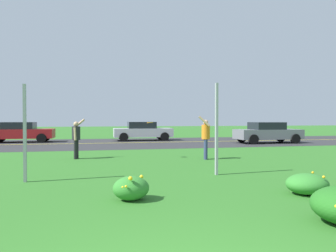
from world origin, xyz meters
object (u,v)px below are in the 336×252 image
sign_post_near_path (25,133)px  person_thrower_dark_shirt (76,137)px  car_gray_rightmost (268,132)px  car_silver_center_right (143,131)px  person_catcher_orange_shirt (206,136)px  sign_post_by_roadside (217,129)px  car_red_center_left (20,132)px  frisbee_orange (150,122)px

sign_post_near_path → person_thrower_dark_shirt: bearing=78.4°
car_gray_rightmost → car_silver_center_right: bearing=151.2°
person_catcher_orange_shirt → person_thrower_dark_shirt: bearing=165.9°
sign_post_by_roadside → car_silver_center_right: 15.44m
car_red_center_left → person_thrower_dark_shirt: bearing=-66.6°
car_silver_center_right → car_gray_rightmost: same height
sign_post_near_path → person_catcher_orange_shirt: sign_post_near_path is taller
person_catcher_orange_shirt → frisbee_orange: (-2.20, 0.76, 0.54)m
car_silver_center_right → car_gray_rightmost: (8.14, -4.47, 0.00)m
car_gray_rightmost → sign_post_by_roadside: bearing=-126.2°
person_thrower_dark_shirt → car_silver_center_right: (4.24, 10.62, -0.20)m
sign_post_by_roadside → person_catcher_orange_shirt: sign_post_by_roadside is taller
car_red_center_left → sign_post_near_path: bearing=-76.7°
sign_post_by_roadside → car_silver_center_right: sign_post_by_roadside is taller
frisbee_orange → car_gray_rightmost: size_ratio=0.06×
sign_post_near_path → car_gray_rightmost: (13.36, 10.89, -0.56)m
car_silver_center_right → person_catcher_orange_shirt: bearing=-85.2°
sign_post_near_path → sign_post_by_roadside: 5.33m
car_red_center_left → car_silver_center_right: same height
sign_post_by_roadside → car_red_center_left: 17.86m
person_thrower_dark_shirt → car_gray_rightmost: 13.83m
person_thrower_dark_shirt → sign_post_near_path: bearing=-101.6°
sign_post_by_roadside → person_thrower_dark_shirt: 6.51m
car_gray_rightmost → person_catcher_orange_shirt: bearing=-133.8°
sign_post_by_roadside → car_red_center_left: (-8.96, 15.43, -0.63)m
sign_post_by_roadside → frisbee_orange: 4.47m
sign_post_near_path → car_red_center_left: bearing=103.3°
frisbee_orange → car_gray_rightmost: (9.35, 6.70, -0.78)m
sign_post_by_roadside → car_red_center_left: bearing=120.1°
car_silver_center_right → car_gray_rightmost: 9.29m
sign_post_near_path → person_catcher_orange_shirt: size_ratio=1.43×
sign_post_near_path → person_catcher_orange_shirt: (6.21, 3.42, -0.31)m
sign_post_near_path → car_gray_rightmost: size_ratio=0.58×
car_gray_rightmost → person_thrower_dark_shirt: bearing=-153.6°
sign_post_near_path → car_red_center_left: (-3.63, 15.35, -0.56)m
person_thrower_dark_shirt → frisbee_orange: (3.04, -0.55, 0.59)m
person_thrower_dark_shirt → car_red_center_left: size_ratio=0.38×
frisbee_orange → car_silver_center_right: size_ratio=0.06×
sign_post_near_path → car_silver_center_right: sign_post_near_path is taller
person_thrower_dark_shirt → frisbee_orange: 3.15m
sign_post_near_path → car_silver_center_right: 16.23m
person_catcher_orange_shirt → car_red_center_left: size_ratio=0.40×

